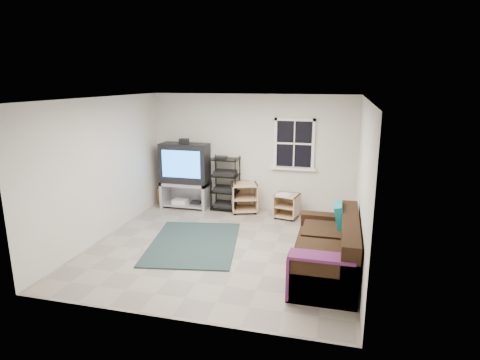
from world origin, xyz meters
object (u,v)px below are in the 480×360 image
(tv_unit, at_px, (185,170))
(av_rack, at_px, (225,187))
(side_table_left, at_px, (244,196))
(sofa, at_px, (328,252))
(side_table_right, at_px, (287,204))

(tv_unit, distance_m, av_rack, 1.00)
(tv_unit, height_order, side_table_left, tv_unit)
(tv_unit, xyz_separation_m, side_table_left, (1.38, 0.04, -0.53))
(av_rack, xyz_separation_m, sofa, (2.40, -2.60, -0.19))
(tv_unit, distance_m, side_table_left, 1.48)
(side_table_right, relative_size, sofa, 0.26)
(av_rack, height_order, side_table_right, av_rack)
(side_table_right, bearing_deg, tv_unit, 176.42)
(av_rack, relative_size, side_table_left, 1.74)
(sofa, bearing_deg, av_rack, 132.71)
(side_table_right, height_order, sofa, sofa)
(av_rack, xyz_separation_m, side_table_right, (1.44, -0.20, -0.23))
(sofa, bearing_deg, side_table_right, 111.86)
(av_rack, distance_m, side_table_left, 0.48)
(side_table_left, bearing_deg, sofa, -52.87)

